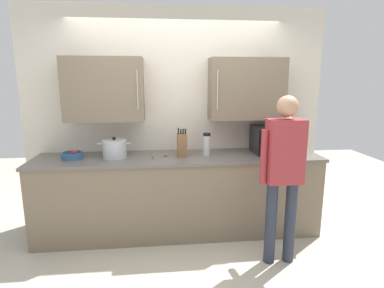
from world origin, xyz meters
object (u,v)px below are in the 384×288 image
(knife_block, at_px, (182,145))
(stock_pot, at_px, (115,149))
(microwave_oven, at_px, (275,140))
(fruit_bowl, at_px, (72,155))
(person_figure, at_px, (284,166))
(thermos_flask, at_px, (207,144))
(wooden_spoon, at_px, (159,155))

(knife_block, distance_m, stock_pot, 0.76)
(microwave_oven, relative_size, knife_block, 1.73)
(fruit_bowl, xyz_separation_m, stock_pot, (0.47, -0.01, 0.06))
(stock_pot, xyz_separation_m, person_figure, (1.68, -0.74, -0.05))
(stock_pot, distance_m, person_figure, 1.84)
(fruit_bowl, distance_m, knife_block, 1.24)
(thermos_flask, xyz_separation_m, person_figure, (0.63, -0.72, -0.08))
(thermos_flask, relative_size, person_figure, 0.16)
(knife_block, bearing_deg, fruit_bowl, 179.93)
(microwave_oven, height_order, wooden_spoon, microwave_oven)
(stock_pot, height_order, person_figure, person_figure)
(microwave_oven, xyz_separation_m, wooden_spoon, (-1.39, -0.02, -0.15))
(thermos_flask, distance_m, fruit_bowl, 1.52)
(thermos_flask, bearing_deg, fruit_bowl, 178.72)
(thermos_flask, bearing_deg, microwave_oven, 3.92)
(stock_pot, bearing_deg, thermos_flask, -1.22)
(fruit_bowl, bearing_deg, knife_block, -0.07)
(thermos_flask, distance_m, person_figure, 0.96)
(wooden_spoon, bearing_deg, thermos_flask, -3.72)
(wooden_spoon, xyz_separation_m, knife_block, (0.26, -0.00, 0.12))
(microwave_oven, distance_m, knife_block, 1.13)
(stock_pot, bearing_deg, person_figure, -23.85)
(microwave_oven, relative_size, stock_pot, 1.58)
(thermos_flask, height_order, stock_pot, thermos_flask)
(stock_pot, bearing_deg, microwave_oven, 1.08)
(wooden_spoon, xyz_separation_m, fruit_bowl, (-0.97, -0.00, 0.03))
(microwave_oven, bearing_deg, knife_block, -178.70)
(microwave_oven, height_order, fruit_bowl, microwave_oven)
(person_figure, bearing_deg, thermos_flask, 131.32)
(thermos_flask, xyz_separation_m, knife_block, (-0.28, 0.03, -0.00))
(microwave_oven, distance_m, fruit_bowl, 2.36)
(wooden_spoon, height_order, person_figure, person_figure)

